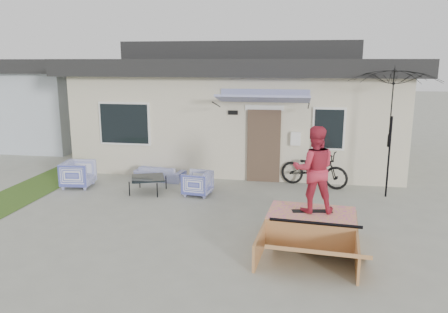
% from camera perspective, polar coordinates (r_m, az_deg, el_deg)
% --- Properties ---
extents(ground, '(90.00, 90.00, 0.00)m').
position_cam_1_polar(ground, '(8.81, -3.99, -10.74)').
color(ground, gray).
rests_on(ground, ground).
extents(grass_strip, '(1.40, 8.00, 0.01)m').
position_cam_1_polar(grass_strip, '(12.67, -25.24, -4.61)').
color(grass_strip, '#33541C').
rests_on(grass_strip, ground).
extents(house, '(10.80, 8.49, 4.10)m').
position_cam_1_polar(house, '(16.04, 2.73, 7.02)').
color(house, beige).
rests_on(house, ground).
extents(neighbor_house, '(8.60, 7.60, 3.50)m').
position_cam_1_polar(neighbor_house, '(21.84, -25.24, 6.90)').
color(neighbor_house, '#ADB7C4').
rests_on(neighbor_house, ground).
extents(loveseat, '(1.51, 0.63, 0.57)m').
position_cam_1_polar(loveseat, '(12.99, -8.35, -1.83)').
color(loveseat, '#373FA2').
rests_on(loveseat, ground).
extents(armchair_left, '(0.81, 0.86, 0.81)m').
position_cam_1_polar(armchair_left, '(12.81, -18.52, -2.02)').
color(armchair_left, '#373FA2').
rests_on(armchair_left, ground).
extents(armchair_right, '(0.71, 0.75, 0.70)m').
position_cam_1_polar(armchair_right, '(11.46, -3.49, -3.35)').
color(armchair_right, '#373FA2').
rests_on(armchair_right, ground).
extents(coffee_table, '(1.10, 1.10, 0.42)m').
position_cam_1_polar(coffee_table, '(11.86, -9.88, -3.66)').
color(coffee_table, black).
rests_on(coffee_table, ground).
extents(bicycle, '(2.02, 1.22, 1.22)m').
position_cam_1_polar(bicycle, '(12.39, 11.69, -1.12)').
color(bicycle, black).
rests_on(bicycle, ground).
extents(patio_umbrella, '(2.85, 2.75, 2.20)m').
position_cam_1_polar(patio_umbrella, '(11.76, 20.99, 3.24)').
color(patio_umbrella, black).
rests_on(patio_umbrella, ground).
extents(skate_ramp, '(1.86, 2.36, 0.56)m').
position_cam_1_polar(skate_ramp, '(8.85, 11.33, -8.92)').
color(skate_ramp, '#A7703F').
rests_on(skate_ramp, ground).
extents(skateboard, '(0.80, 0.32, 0.05)m').
position_cam_1_polar(skateboard, '(8.80, 11.43, -6.95)').
color(skateboard, black).
rests_on(skateboard, skate_ramp).
extents(skater, '(0.88, 0.72, 1.68)m').
position_cam_1_polar(skater, '(8.55, 11.68, -1.46)').
color(skater, '#BB2B40').
rests_on(skater, skateboard).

